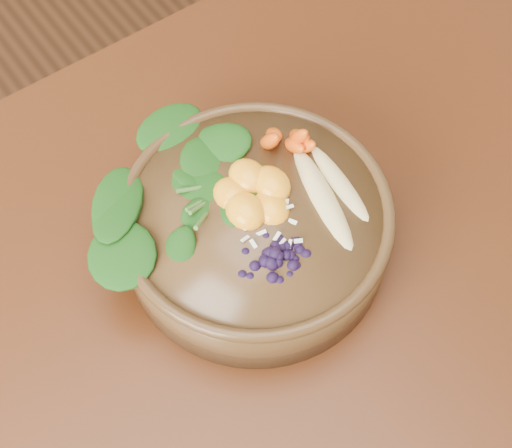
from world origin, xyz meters
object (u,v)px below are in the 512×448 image
object	(u,v)px
kale_heap	(200,162)
banana_halves	(332,182)
mandarin_cluster	(253,188)
carrot_cluster	(284,119)
blueberry_pile	(275,249)
stoneware_bowl	(256,229)

from	to	relation	value
kale_heap	banana_halves	world-z (taller)	kale_heap
mandarin_cluster	kale_heap	bearing A→B (deg)	117.32
mandarin_cluster	banana_halves	bearing A→B (deg)	-30.64
carrot_cluster	blueberry_pile	size ratio (longest dim) A/B	0.60
stoneware_bowl	mandarin_cluster	bearing A→B (deg)	62.76
mandarin_cluster	stoneware_bowl	bearing A→B (deg)	-117.24
mandarin_cluster	blueberry_pile	bearing A→B (deg)	-110.16
kale_heap	stoneware_bowl	bearing A→B (deg)	-74.03
banana_halves	mandarin_cluster	bearing A→B (deg)	170.25
carrot_cluster	mandarin_cluster	distance (m)	0.07
kale_heap	blueberry_pile	bearing A→B (deg)	-89.10
carrot_cluster	banana_halves	distance (m)	0.08
kale_heap	banana_halves	distance (m)	0.13
stoneware_bowl	kale_heap	world-z (taller)	kale_heap
stoneware_bowl	kale_heap	xyz separation A→B (m)	(-0.02, 0.06, 0.05)
stoneware_bowl	blueberry_pile	size ratio (longest dim) A/B	2.16
kale_heap	carrot_cluster	world-z (taller)	carrot_cluster
stoneware_bowl	kale_heap	bearing A→B (deg)	105.97
banana_halves	blueberry_pile	xyz separation A→B (m)	(-0.09, -0.03, 0.01)
kale_heap	banana_halves	bearing A→B (deg)	-44.44
carrot_cluster	blueberry_pile	distance (m)	0.13
stoneware_bowl	mandarin_cluster	size ratio (longest dim) A/B	3.15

